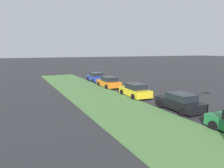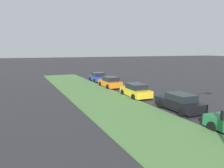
{
  "view_description": "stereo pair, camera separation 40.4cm",
  "coord_description": "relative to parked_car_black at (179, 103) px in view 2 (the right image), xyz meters",
  "views": [
    {
      "loc": [
        -2.82,
        16.47,
        4.95
      ],
      "look_at": [
        15.35,
        7.98,
        1.81
      ],
      "focal_mm": 34.71,
      "sensor_mm": 36.0,
      "label": 1
    },
    {
      "loc": [
        -2.99,
        16.1,
        4.95
      ],
      "look_at": [
        15.35,
        7.98,
        1.81
      ],
      "focal_mm": 34.71,
      "sensor_mm": 36.0,
      "label": 2
    }
  ],
  "objects": [
    {
      "name": "parked_car_orange",
      "position": [
        12.74,
        0.68,
        0.0
      ],
      "size": [
        4.3,
        2.02,
        1.47
      ],
      "rotation": [
        0.0,
        0.0,
        -0.0
      ],
      "color": "orange",
      "rests_on": "ground"
    },
    {
      "name": "parked_car_yellow",
      "position": [
        6.12,
        0.58,
        0.0
      ],
      "size": [
        4.39,
        2.19,
        1.47
      ],
      "rotation": [
        0.0,
        0.0,
        -0.05
      ],
      "color": "gold",
      "rests_on": "ground"
    },
    {
      "name": "parked_car_blue",
      "position": [
        18.67,
        0.27,
        0.0
      ],
      "size": [
        4.38,
        2.18,
        1.47
      ],
      "rotation": [
        0.0,
        0.0,
        -0.05
      ],
      "color": "#23389E",
      "rests_on": "ground"
    },
    {
      "name": "grass_median",
      "position": [
        -0.56,
        4.33,
        -0.66
      ],
      "size": [
        60.0,
        6.0,
        0.12
      ],
      "primitive_type": "cube",
      "color": "#517F42",
      "rests_on": "ground"
    },
    {
      "name": "parked_car_black",
      "position": [
        0.0,
        0.0,
        0.0
      ],
      "size": [
        4.32,
        2.05,
        1.47
      ],
      "rotation": [
        0.0,
        0.0,
        -0.01
      ],
      "color": "black",
      "rests_on": "ground"
    }
  ]
}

